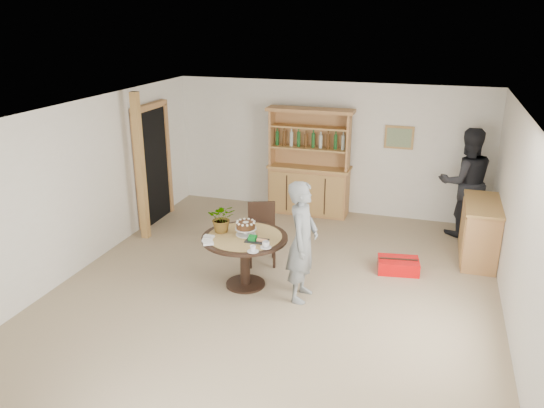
{
  "coord_description": "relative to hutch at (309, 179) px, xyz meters",
  "views": [
    {
      "loc": [
        1.94,
        -6.24,
        3.64
      ],
      "look_at": [
        -0.24,
        0.68,
        1.05
      ],
      "focal_mm": 35.0,
      "sensor_mm": 36.0,
      "label": 1
    }
  ],
  "objects": [
    {
      "name": "coffee_cup_b",
      "position": [
        0.13,
        -3.6,
        0.11
      ],
      "size": [
        0.15,
        0.15,
        0.08
      ],
      "color": "silver",
      "rests_on": "dining_table"
    },
    {
      "name": "coffee_cup_a",
      "position": [
        0.25,
        -3.43,
        0.11
      ],
      "size": [
        0.15,
        0.15,
        0.09
      ],
      "color": "silver",
      "rests_on": "dining_table"
    },
    {
      "name": "napkins",
      "position": [
        -0.56,
        -3.47,
        0.09
      ],
      "size": [
        0.24,
        0.33,
        0.03
      ],
      "color": "white",
      "rests_on": "dining_table"
    },
    {
      "name": "room_shell",
      "position": [
        0.3,
        -3.23,
        1.05
      ],
      "size": [
        6.04,
        7.04,
        2.52
      ],
      "color": "white",
      "rests_on": "ground"
    },
    {
      "name": "birthday_cake",
      "position": [
        -0.15,
        -3.1,
        0.19
      ],
      "size": [
        0.3,
        0.3,
        0.2
      ],
      "color": "white",
      "rests_on": "dining_table"
    },
    {
      "name": "pine_post",
      "position": [
        -2.4,
        -2.04,
        0.56
      ],
      "size": [
        0.12,
        0.12,
        2.5
      ],
      "primitive_type": "cube",
      "color": "#AB7948",
      "rests_on": "ground"
    },
    {
      "name": "doorway",
      "position": [
        -2.63,
        -1.24,
        0.42
      ],
      "size": [
        0.13,
        1.1,
        2.18
      ],
      "color": "black",
      "rests_on": "ground"
    },
    {
      "name": "sideboard",
      "position": [
        3.04,
        -1.24,
        -0.22
      ],
      "size": [
        0.54,
        1.26,
        0.94
      ],
      "color": "#B07A4A",
      "rests_on": "ground"
    },
    {
      "name": "dining_table",
      "position": [
        -0.15,
        -3.15,
        -0.08
      ],
      "size": [
        1.2,
        1.2,
        0.76
      ],
      "color": "black",
      "rests_on": "ground"
    },
    {
      "name": "ground",
      "position": [
        0.3,
        -3.24,
        -0.69
      ],
      "size": [
        7.0,
        7.0,
        0.0
      ],
      "primitive_type": "plane",
      "color": "tan",
      "rests_on": "ground"
    },
    {
      "name": "red_suitcase",
      "position": [
        1.89,
        -2.07,
        -0.59
      ],
      "size": [
        0.65,
        0.49,
        0.21
      ],
      "rotation": [
        0.0,
        0.0,
        0.15
      ],
      "color": "red",
      "rests_on": "ground"
    },
    {
      "name": "gift_tray",
      "position": [
        0.06,
        -3.28,
        0.1
      ],
      "size": [
        0.3,
        0.2,
        0.08
      ],
      "color": "black",
      "rests_on": "dining_table"
    },
    {
      "name": "dining_chair",
      "position": [
        -0.18,
        -2.33,
        -0.15
      ],
      "size": [
        0.54,
        0.54,
        0.95
      ],
      "rotation": [
        0.0,
        0.0,
        0.35
      ],
      "color": "black",
      "rests_on": "ground"
    },
    {
      "name": "adult_person",
      "position": [
        2.8,
        -0.24,
        0.26
      ],
      "size": [
        1.09,
        0.96,
        1.89
      ],
      "primitive_type": "imported",
      "rotation": [
        0.0,
        0.0,
        3.44
      ],
      "color": "black",
      "rests_on": "ground"
    },
    {
      "name": "hutch",
      "position": [
        0.0,
        0.0,
        0.0
      ],
      "size": [
        1.62,
        0.54,
        2.04
      ],
      "color": "#B07A4A",
      "rests_on": "ground"
    },
    {
      "name": "teen_boy",
      "position": [
        0.7,
        -3.25,
        0.14
      ],
      "size": [
        0.41,
        0.61,
        1.66
      ],
      "primitive_type": "imported",
      "rotation": [
        0.0,
        0.0,
        1.55
      ],
      "color": "slate",
      "rests_on": "ground"
    },
    {
      "name": "flower_vase",
      "position": [
        -0.5,
        -3.1,
        0.28
      ],
      "size": [
        0.47,
        0.44,
        0.42
      ],
      "primitive_type": "imported",
      "rotation": [
        0.0,
        0.0,
        0.35
      ],
      "color": "#3F7233",
      "rests_on": "dining_table"
    }
  ]
}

